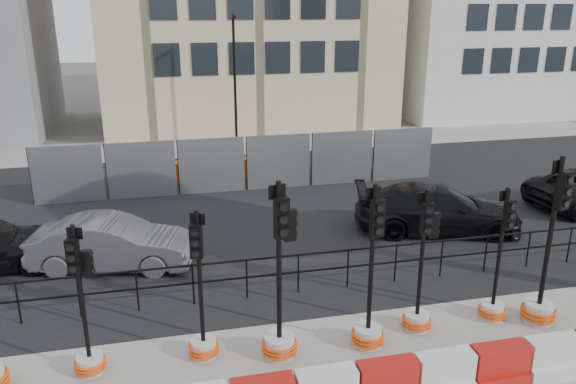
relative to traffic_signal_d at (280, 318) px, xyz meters
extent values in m
plane|color=#51514C|center=(0.92, 1.11, -0.84)|extent=(120.00, 120.00, 0.00)
cube|color=black|center=(0.92, 8.11, -0.82)|extent=(40.00, 14.00, 0.03)
cube|color=gray|center=(0.92, 17.11, -0.83)|extent=(40.00, 4.00, 0.02)
cylinder|color=black|center=(-5.08, 2.31, -0.34)|extent=(0.04, 0.04, 1.00)
cylinder|color=black|center=(-3.88, 2.31, -0.34)|extent=(0.04, 0.04, 1.00)
cylinder|color=black|center=(-2.68, 2.31, -0.34)|extent=(0.04, 0.04, 1.00)
cylinder|color=black|center=(-1.48, 2.31, -0.34)|extent=(0.04, 0.04, 1.00)
cylinder|color=black|center=(-0.28, 2.31, -0.34)|extent=(0.04, 0.04, 1.00)
cylinder|color=black|center=(0.92, 2.31, -0.34)|extent=(0.04, 0.04, 1.00)
cylinder|color=black|center=(2.12, 2.31, -0.34)|extent=(0.04, 0.04, 1.00)
cylinder|color=black|center=(3.32, 2.31, -0.34)|extent=(0.04, 0.04, 1.00)
cylinder|color=black|center=(4.52, 2.31, -0.34)|extent=(0.04, 0.04, 1.00)
cylinder|color=black|center=(5.72, 2.31, -0.34)|extent=(0.04, 0.04, 1.00)
cylinder|color=black|center=(6.92, 2.31, -0.34)|extent=(0.04, 0.04, 1.00)
cylinder|color=black|center=(8.12, 2.31, -0.34)|extent=(0.04, 0.04, 1.00)
cube|color=black|center=(0.92, 2.31, 0.14)|extent=(18.00, 0.04, 0.04)
cube|color=black|center=(0.92, 2.31, -0.29)|extent=(18.00, 0.04, 0.04)
cube|color=gray|center=(-5.08, 10.11, 0.16)|extent=(2.30, 0.05, 2.00)
cylinder|color=black|center=(-6.23, 10.11, 0.16)|extent=(0.05, 0.05, 2.00)
cube|color=gray|center=(-2.68, 10.11, 0.16)|extent=(2.30, 0.05, 2.00)
cylinder|color=black|center=(-3.83, 10.11, 0.16)|extent=(0.05, 0.05, 2.00)
cube|color=gray|center=(-0.28, 10.11, 0.16)|extent=(2.30, 0.05, 2.00)
cylinder|color=black|center=(-1.43, 10.11, 0.16)|extent=(0.05, 0.05, 2.00)
cube|color=gray|center=(2.12, 10.11, 0.16)|extent=(2.30, 0.05, 2.00)
cylinder|color=black|center=(0.97, 10.11, 0.16)|extent=(0.05, 0.05, 2.00)
cube|color=gray|center=(4.52, 10.11, 0.16)|extent=(2.30, 0.05, 2.00)
cylinder|color=black|center=(3.37, 10.11, 0.16)|extent=(0.05, 0.05, 2.00)
cube|color=gray|center=(6.92, 10.11, 0.16)|extent=(2.30, 0.05, 2.00)
cylinder|color=black|center=(5.77, 10.11, 0.16)|extent=(0.05, 0.05, 2.00)
cube|color=orange|center=(-3.08, 11.61, -0.44)|extent=(1.00, 0.40, 0.80)
cube|color=orange|center=(-1.08, 11.61, -0.44)|extent=(1.00, 0.40, 0.80)
cube|color=orange|center=(0.92, 11.61, -0.44)|extent=(1.00, 0.40, 0.80)
cube|color=orange|center=(2.92, 11.61, -0.44)|extent=(1.00, 0.40, 0.80)
cylinder|color=black|center=(1.42, 16.11, 2.16)|extent=(0.12, 0.12, 6.00)
cube|color=black|center=(1.42, 15.86, 5.06)|extent=(0.12, 0.50, 0.12)
cube|color=silver|center=(0.40, -1.69, -0.29)|extent=(1.00, 0.35, 0.50)
cube|color=red|center=(1.45, -1.69, -0.29)|extent=(1.00, 0.35, 0.50)
cube|color=silver|center=(2.50, -1.69, -0.29)|extent=(1.00, 0.35, 0.50)
cube|color=red|center=(3.55, -1.69, -0.69)|extent=(1.00, 0.50, 0.30)
cube|color=red|center=(3.55, -1.69, -0.29)|extent=(1.00, 0.35, 0.50)
cube|color=silver|center=(4.60, -1.69, -0.69)|extent=(1.00, 0.50, 0.30)
cube|color=silver|center=(4.60, -1.69, -0.29)|extent=(1.00, 0.35, 0.50)
cylinder|color=silver|center=(-3.48, 0.28, -0.66)|extent=(0.48, 0.48, 0.35)
torus|color=#FD510D|center=(-3.48, 0.28, -0.73)|extent=(0.57, 0.57, 0.04)
torus|color=#FD510D|center=(-3.48, 0.28, -0.66)|extent=(0.57, 0.57, 0.04)
torus|color=#FD510D|center=(-3.48, 0.28, -0.59)|extent=(0.57, 0.57, 0.04)
cylinder|color=black|center=(-3.48, 0.28, 0.75)|extent=(0.08, 0.08, 2.65)
cube|color=black|center=(-3.51, 0.17, 1.54)|extent=(0.24, 0.18, 0.62)
cylinder|color=black|center=(-3.53, 0.11, 1.35)|extent=(0.14, 0.08, 0.13)
cylinder|color=black|center=(-3.53, 0.11, 1.54)|extent=(0.14, 0.08, 0.13)
cylinder|color=black|center=(-3.53, 0.11, 1.74)|extent=(0.14, 0.08, 0.13)
cube|color=black|center=(-3.47, 0.33, 1.90)|extent=(0.26, 0.10, 0.21)
cube|color=black|center=(-3.31, 0.23, 1.37)|extent=(0.20, 0.16, 0.49)
cylinder|color=silver|center=(-1.43, 0.31, -0.66)|extent=(0.49, 0.49, 0.36)
torus|color=#FD510D|center=(-1.43, 0.31, -0.73)|extent=(0.59, 0.59, 0.05)
torus|color=#FD510D|center=(-1.43, 0.31, -0.66)|extent=(0.59, 0.59, 0.05)
torus|color=#FD510D|center=(-1.43, 0.31, -0.58)|extent=(0.59, 0.59, 0.05)
cylinder|color=black|center=(-1.43, 0.31, 0.79)|extent=(0.08, 0.08, 2.71)
cube|color=black|center=(-1.46, 0.21, 1.60)|extent=(0.25, 0.19, 0.63)
cylinder|color=black|center=(-1.48, 0.14, 1.40)|extent=(0.14, 0.09, 0.14)
cylinder|color=black|center=(-1.48, 0.14, 1.60)|extent=(0.14, 0.09, 0.14)
cylinder|color=black|center=(-1.48, 0.14, 1.80)|extent=(0.14, 0.09, 0.14)
cube|color=black|center=(-1.41, 0.36, 1.96)|extent=(0.27, 0.11, 0.22)
cylinder|color=silver|center=(-0.01, 0.01, -0.62)|extent=(0.57, 0.57, 0.43)
torus|color=#FD510D|center=(-0.01, 0.01, -0.71)|extent=(0.69, 0.69, 0.05)
torus|color=#FD510D|center=(-0.01, 0.01, -0.62)|extent=(0.69, 0.69, 0.05)
torus|color=#FD510D|center=(-0.01, 0.01, -0.54)|extent=(0.69, 0.69, 0.05)
cylinder|color=black|center=(-0.01, 0.01, 1.08)|extent=(0.10, 0.10, 3.19)
cube|color=black|center=(0.01, -0.11, 2.04)|extent=(0.28, 0.19, 0.75)
cylinder|color=black|center=(0.03, -0.20, 1.80)|extent=(0.17, 0.08, 0.16)
cylinder|color=black|center=(0.03, -0.20, 2.04)|extent=(0.17, 0.08, 0.16)
cylinder|color=black|center=(0.03, -0.20, 2.27)|extent=(0.17, 0.08, 0.16)
cube|color=black|center=(-0.03, 0.07, 2.46)|extent=(0.32, 0.09, 0.26)
cube|color=black|center=(0.19, 0.05, 1.82)|extent=(0.24, 0.18, 0.59)
cylinder|color=silver|center=(1.75, -0.04, -0.63)|extent=(0.55, 0.55, 0.41)
torus|color=#FD510D|center=(1.75, -0.04, -0.72)|extent=(0.66, 0.66, 0.05)
torus|color=#FD510D|center=(1.75, -0.04, -0.63)|extent=(0.66, 0.66, 0.05)
torus|color=#FD510D|center=(1.75, -0.04, -0.55)|extent=(0.66, 0.66, 0.05)
cylinder|color=black|center=(1.75, -0.04, 0.99)|extent=(0.09, 0.09, 3.04)
cube|color=black|center=(1.77, -0.16, 1.90)|extent=(0.26, 0.18, 0.71)
cylinder|color=black|center=(1.78, -0.24, 1.68)|extent=(0.16, 0.07, 0.15)
cylinder|color=black|center=(1.78, -0.24, 1.90)|extent=(0.16, 0.07, 0.15)
cylinder|color=black|center=(1.78, -0.24, 2.12)|extent=(0.16, 0.07, 0.15)
cube|color=black|center=(1.74, 0.02, 2.31)|extent=(0.31, 0.07, 0.24)
cylinder|color=silver|center=(2.94, 0.28, -0.65)|extent=(0.50, 0.50, 0.37)
torus|color=#FD510D|center=(2.94, 0.28, -0.73)|extent=(0.60, 0.60, 0.05)
torus|color=#FD510D|center=(2.94, 0.28, -0.65)|extent=(0.60, 0.60, 0.05)
torus|color=#FD510D|center=(2.94, 0.28, -0.58)|extent=(0.60, 0.60, 0.05)
cylinder|color=black|center=(2.94, 0.28, 0.83)|extent=(0.08, 0.08, 2.78)
cube|color=black|center=(2.93, 0.17, 1.66)|extent=(0.24, 0.15, 0.65)
cylinder|color=black|center=(2.92, 0.10, 1.46)|extent=(0.14, 0.06, 0.14)
cylinder|color=black|center=(2.92, 0.10, 1.66)|extent=(0.14, 0.06, 0.14)
cylinder|color=black|center=(2.92, 0.10, 1.86)|extent=(0.14, 0.06, 0.14)
cube|color=black|center=(2.94, 0.34, 2.03)|extent=(0.28, 0.06, 0.22)
cube|color=black|center=(3.12, 0.26, 1.48)|extent=(0.20, 0.14, 0.51)
cylinder|color=silver|center=(4.69, 0.31, -0.66)|extent=(0.48, 0.48, 0.36)
torus|color=#FD510D|center=(4.69, 0.31, -0.73)|extent=(0.58, 0.58, 0.04)
torus|color=#FD510D|center=(4.69, 0.31, -0.66)|extent=(0.58, 0.58, 0.04)
torus|color=#FD510D|center=(4.69, 0.31, -0.59)|extent=(0.58, 0.58, 0.04)
cylinder|color=black|center=(4.69, 0.31, 0.77)|extent=(0.08, 0.08, 2.69)
cube|color=black|center=(4.72, 0.20, 1.58)|extent=(0.24, 0.17, 0.63)
cylinder|color=black|center=(4.73, 0.13, 1.38)|extent=(0.14, 0.07, 0.13)
cylinder|color=black|center=(4.73, 0.13, 1.58)|extent=(0.14, 0.07, 0.13)
cylinder|color=black|center=(4.73, 0.13, 1.78)|extent=(0.14, 0.07, 0.13)
cube|color=black|center=(4.68, 0.36, 1.94)|extent=(0.27, 0.09, 0.21)
cylinder|color=silver|center=(5.57, -0.02, -0.62)|extent=(0.59, 0.59, 0.44)
torus|color=#FD510D|center=(5.57, -0.02, -0.71)|extent=(0.72, 0.72, 0.06)
torus|color=#FD510D|center=(5.57, -0.02, -0.62)|extent=(0.72, 0.72, 0.06)
torus|color=#FD510D|center=(5.57, -0.02, -0.53)|extent=(0.72, 0.72, 0.06)
cylinder|color=black|center=(5.57, -0.02, 1.15)|extent=(0.10, 0.10, 3.30)
cube|color=black|center=(5.61, -0.14, 2.14)|extent=(0.30, 0.23, 0.77)
cylinder|color=black|center=(5.64, -0.23, 1.89)|extent=(0.17, 0.10, 0.17)
cylinder|color=black|center=(5.64, -0.23, 2.14)|extent=(0.17, 0.10, 0.17)
cylinder|color=black|center=(5.64, -0.23, 2.38)|extent=(0.17, 0.10, 0.17)
cube|color=black|center=(5.55, 0.05, 2.58)|extent=(0.33, 0.13, 0.26)
imported|color=#515055|center=(-3.33, 4.68, -0.17)|extent=(3.08, 4.61, 1.33)
imported|color=black|center=(5.82, 5.08, -0.14)|extent=(4.37, 5.79, 1.40)
camera|label=1|loc=(-1.92, -8.99, 5.56)|focal=35.00mm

